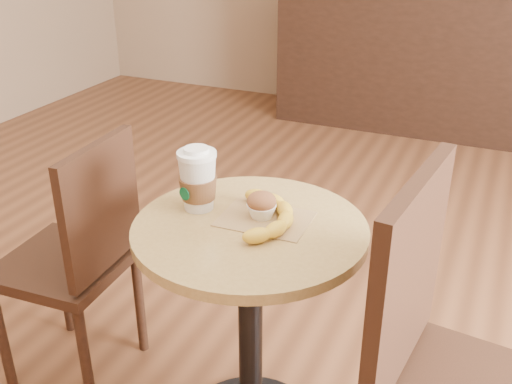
# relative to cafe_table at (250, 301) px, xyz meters

# --- Properties ---
(cafe_table) EXTENTS (0.63, 0.63, 0.75)m
(cafe_table) POSITION_rel_cafe_table_xyz_m (0.00, 0.00, 0.00)
(cafe_table) COLOR black
(cafe_table) RESTS_ON ground
(chair_left) EXTENTS (0.41, 0.41, 0.89)m
(chair_left) POSITION_rel_cafe_table_xyz_m (-0.63, 0.03, -0.02)
(chair_left) COLOR #311C11
(chair_left) RESTS_ON ground
(chair_right) EXTENTS (0.50, 0.50, 1.03)m
(chair_right) POSITION_rel_cafe_table_xyz_m (0.57, -0.17, 0.06)
(chair_right) COLOR #311C11
(chair_right) RESTS_ON ground
(service_counter) EXTENTS (2.30, 0.65, 1.04)m
(service_counter) POSITION_rel_cafe_table_xyz_m (0.03, 3.17, 0.02)
(service_counter) COLOR black
(service_counter) RESTS_ON ground
(kraft_bag) EXTENTS (0.24, 0.19, 0.00)m
(kraft_bag) POSITION_rel_cafe_table_xyz_m (0.02, 0.05, 0.25)
(kraft_bag) COLOR #967548
(kraft_bag) RESTS_ON cafe_table
(coffee_cup) EXTENTS (0.11, 0.11, 0.18)m
(coffee_cup) POSITION_rel_cafe_table_xyz_m (-0.17, 0.03, 0.33)
(coffee_cup) COLOR silver
(coffee_cup) RESTS_ON cafe_table
(muffin) EXTENTS (0.08, 0.08, 0.07)m
(muffin) POSITION_rel_cafe_table_xyz_m (0.01, 0.05, 0.28)
(muffin) COLOR white
(muffin) RESTS_ON kraft_bag
(banana) EXTENTS (0.28, 0.33, 0.04)m
(banana) POSITION_rel_cafe_table_xyz_m (0.03, 0.02, 0.27)
(banana) COLOR gold
(banana) RESTS_ON kraft_bag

